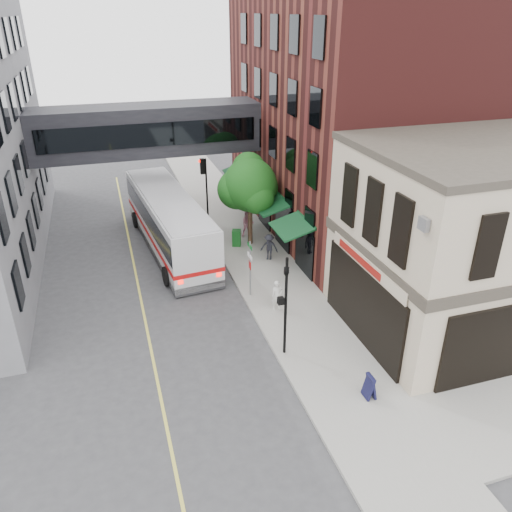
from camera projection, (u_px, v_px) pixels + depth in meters
ground at (292, 387)px, 19.51m from camera, size 120.00×120.00×0.00m
sidewalk_main at (243, 238)px, 31.98m from camera, size 4.00×60.00×0.15m
corner_building at (471, 241)px, 21.75m from camera, size 10.19×8.12×8.45m
brick_building at (357, 119)px, 31.90m from camera, size 13.76×18.00×14.00m
skyway_bridge at (147, 130)px, 31.22m from camera, size 14.00×3.18×3.00m
traffic_signal_near at (285, 295)px, 20.00m from camera, size 0.44×0.22×4.60m
traffic_signal_far at (204, 178)px, 32.64m from camera, size 0.53×0.28×4.50m
street_sign_pole at (250, 264)px, 24.74m from camera, size 0.08×0.75×3.00m
street_tree at (249, 185)px, 29.66m from camera, size 3.80×3.20×5.60m
lane_marking at (138, 285)px, 26.72m from camera, size 0.12×40.00×0.01m
bus at (169, 220)px, 30.09m from camera, size 3.97×12.58×3.33m
pedestrian_a at (277, 295)px, 23.99m from camera, size 0.57×0.39×1.52m
pedestrian_b at (248, 224)px, 31.75m from camera, size 0.90×0.75×1.69m
pedestrian_c at (269, 247)px, 28.83m from camera, size 1.17×1.00×1.57m
newspaper_box at (237, 238)px, 30.64m from camera, size 0.64×0.61×1.03m
sandwich_board at (370, 386)px, 18.61m from camera, size 0.35×0.54×0.97m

